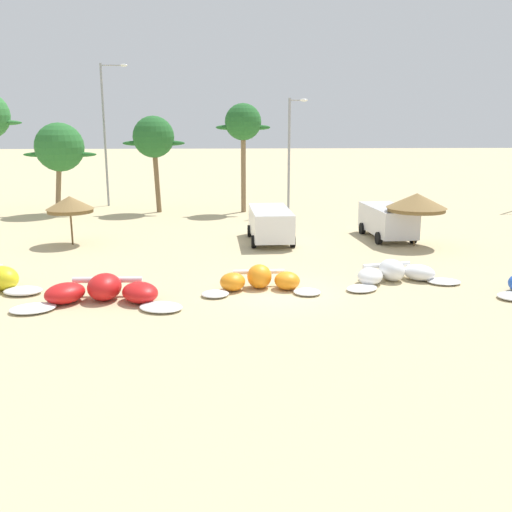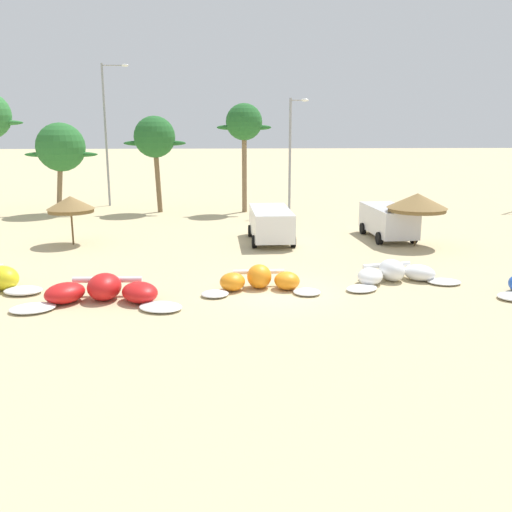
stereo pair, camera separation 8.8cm
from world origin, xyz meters
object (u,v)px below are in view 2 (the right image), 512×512
object	(u,v)px
beach_umbrella_middle	(417,202)
palm_left_of_gap	(155,138)
palm_left	(61,148)
kite_center	(395,274)
lamppost_east_center	(291,150)
beach_umbrella_near_van	(71,204)
lamppost_west_center	(108,129)
parked_car_second	(271,222)
palm_center_left	(244,124)
kite_left	(103,292)
kite_left_of_center	(260,281)
parked_van	(387,220)

from	to	relation	value
beach_umbrella_middle	palm_left_of_gap	bearing A→B (deg)	140.17
palm_left	palm_left_of_gap	world-z (taller)	palm_left_of_gap
kite_center	lamppost_east_center	bearing A→B (deg)	97.24
beach_umbrella_near_van	lamppost_west_center	xyz separation A→B (m)	(-0.90, 15.16, 3.85)
beach_umbrella_near_van	lamppost_east_center	distance (m)	16.79
beach_umbrella_near_van	parked_car_second	size ratio (longest dim) A/B	0.52
palm_center_left	kite_left	bearing A→B (deg)	-105.05
palm_left_of_gap	kite_left_of_center	bearing A→B (deg)	-72.48
kite_left	beach_umbrella_middle	xyz separation A→B (m)	(14.73, 9.22, 1.99)
parked_car_second	kite_left_of_center	bearing A→B (deg)	-96.72
kite_left_of_center	beach_umbrella_middle	distance (m)	12.02
parked_car_second	parked_van	bearing A→B (deg)	4.65
kite_left	beach_umbrella_near_van	xyz separation A→B (m)	(-3.84, 10.52, 1.83)
palm_center_left	beach_umbrella_middle	bearing A→B (deg)	-54.85
palm_left	beach_umbrella_middle	bearing A→B (deg)	-29.44
beach_umbrella_middle	lamppost_east_center	size ratio (longest dim) A/B	0.39
beach_umbrella_near_van	parked_van	world-z (taller)	beach_umbrella_near_van
palm_left	palm_center_left	distance (m)	13.29
kite_left_of_center	beach_umbrella_near_van	distance (m)	13.53
kite_left	beach_umbrella_middle	size ratio (longest dim) A/B	2.02
beach_umbrella_near_van	palm_left_of_gap	xyz separation A→B (m)	(3.20, 11.53, 3.22)
lamppost_west_center	beach_umbrella_middle	bearing A→B (deg)	-40.20
kite_center	beach_umbrella_near_van	size ratio (longest dim) A/B	1.96
kite_left	palm_center_left	size ratio (longest dim) A/B	0.81
kite_left	lamppost_east_center	world-z (taller)	lamppost_east_center
palm_left_of_gap	lamppost_east_center	world-z (taller)	lamppost_east_center
parked_car_second	palm_center_left	bearing A→B (deg)	96.06
beach_umbrella_middle	lamppost_east_center	distance (m)	13.00
parked_van	palm_left_of_gap	distance (m)	18.45
beach_umbrella_near_van	lamppost_west_center	world-z (taller)	lamppost_west_center
palm_center_left	kite_left_of_center	bearing A→B (deg)	-89.89
parked_car_second	kite_center	bearing A→B (deg)	-62.25
kite_center	lamppost_east_center	size ratio (longest dim) A/B	0.64
kite_center	parked_car_second	bearing A→B (deg)	117.75
beach_umbrella_middle	palm_left	distance (m)	25.44
parked_van	palm_center_left	xyz separation A→B (m)	(-7.92, 10.42, 5.33)
kite_left	palm_left_of_gap	world-z (taller)	palm_left_of_gap
kite_left_of_center	parked_car_second	distance (m)	9.63
beach_umbrella_middle	palm_left_of_gap	distance (m)	20.25
kite_left	parked_car_second	size ratio (longest dim) A/B	1.27
kite_center	palm_center_left	distance (m)	21.35
kite_left_of_center	parked_van	size ratio (longest dim) A/B	0.99
parked_van	parked_car_second	size ratio (longest dim) A/B	0.97
palm_left	palm_center_left	xyz separation A→B (m)	(13.19, 0.15, 1.66)
kite_left	lamppost_east_center	xyz separation A→B (m)	(9.23, 20.80, 4.21)
kite_center	palm_left_of_gap	world-z (taller)	palm_left_of_gap
parked_van	lamppost_east_center	world-z (taller)	lamppost_east_center
kite_left	kite_left_of_center	xyz separation A→B (m)	(5.91, 1.31, -0.01)
kite_left_of_center	kite_center	bearing A→B (deg)	8.56
beach_umbrella_middle	parked_van	distance (m)	2.70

